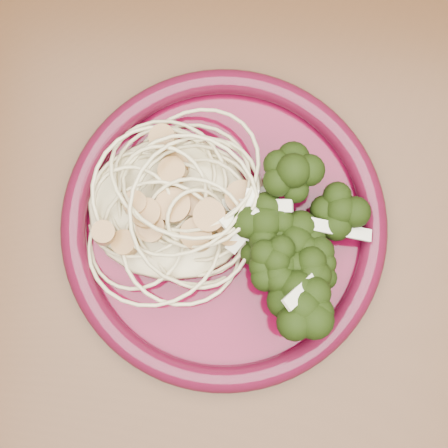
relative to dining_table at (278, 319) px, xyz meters
The scene contains 6 objects.
dining_table is the anchor object (origin of this frame).
dinner_plate 0.14m from the dining_table, 129.02° to the left, with size 0.31×0.31×0.02m.
spaghetti_pile 0.17m from the dining_table, 141.01° to the left, with size 0.13×0.11×0.03m, color beige.
scallop_cluster 0.20m from the dining_table, 141.01° to the left, with size 0.12×0.12×0.04m, color #A77D49, non-canonical shape.
broccoli_pile 0.14m from the dining_table, 93.73° to the left, with size 0.09×0.15×0.05m, color black.
onion_garnish 0.17m from the dining_table, 93.73° to the left, with size 0.06×0.09×0.05m, color beige, non-canonical shape.
Camera 1 is at (-0.05, -0.00, 1.24)m, focal length 50.00 mm.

